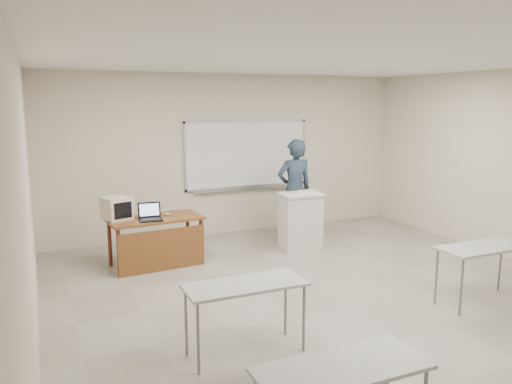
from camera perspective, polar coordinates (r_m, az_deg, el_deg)
name	(u,v)px	position (r m, az deg, el deg)	size (l,w,h in m)	color
floor	(350,308)	(6.37, 10.74, -12.92)	(7.00, 8.00, 0.01)	gray
whiteboard	(247,155)	(9.55, -1.03, 4.22)	(2.48, 0.10, 1.31)	white
student_desks	(434,294)	(5.15, 19.67, -10.95)	(4.40, 2.20, 0.73)	#AAAAA6
instructor_desk	(157,233)	(7.70, -11.24, -4.59)	(1.39, 0.69, 0.75)	brown
podium	(300,221)	(8.57, 5.10, -3.28)	(0.69, 0.50, 0.96)	silver
crt_monitor	(116,208)	(7.74, -15.70, -1.81)	(0.37, 0.41, 0.35)	beige
laptop	(150,216)	(7.60, -12.02, -2.70)	(0.34, 0.31, 0.25)	black
mouse	(167,214)	(7.84, -10.13, -2.52)	(0.11, 0.07, 0.04)	#94969B
keyboard	(306,191)	(8.61, 5.76, 0.10)	(0.48, 0.16, 0.03)	beige
presenter	(294,190)	(9.04, 4.42, 0.26)	(0.67, 0.44, 1.84)	black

